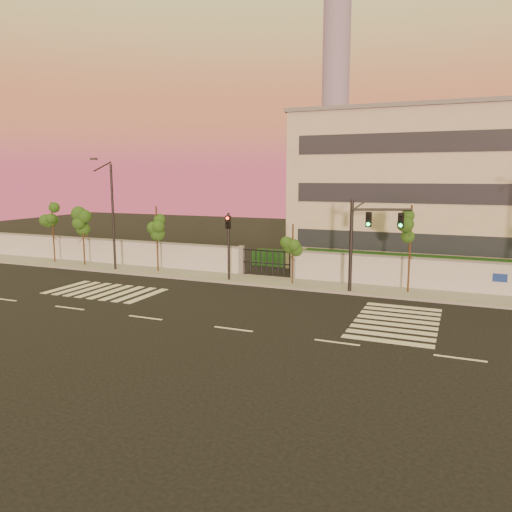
{
  "coord_description": "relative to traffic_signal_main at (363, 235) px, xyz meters",
  "views": [
    {
      "loc": [
        9.8,
        -20.66,
        7.19
      ],
      "look_at": [
        -1.35,
        6.0,
        2.56
      ],
      "focal_mm": 35.0,
      "sensor_mm": 36.0,
      "label": 1
    }
  ],
  "objects": [
    {
      "name": "traffic_signal_main",
      "position": [
        0.0,
        0.0,
        0.0
      ],
      "size": [
        3.59,
        1.35,
        5.8
      ],
      "rotation": [
        0.0,
        0.0,
        0.35
      ],
      "color": "black",
      "rests_on": "ground"
    },
    {
      "name": "sidewalk",
      "position": [
        -4.23,
        1.0,
        -3.59
      ],
      "size": [
        60.0,
        3.0,
        0.15
      ],
      "primitive_type": "cube",
      "color": "gray",
      "rests_on": "ground"
    },
    {
      "name": "street_tree_c",
      "position": [
        -15.43,
        1.01,
        0.01
      ],
      "size": [
        1.54,
        1.22,
        5.0
      ],
      "color": "#382314",
      "rests_on": "ground"
    },
    {
      "name": "street_tree_e",
      "position": [
        2.67,
        1.09,
        0.36
      ],
      "size": [
        1.5,
        1.19,
        5.48
      ],
      "color": "#382314",
      "rests_on": "ground"
    },
    {
      "name": "distant_skyscraper",
      "position": [
        -69.23,
        270.5,
        58.32
      ],
      "size": [
        16.0,
        16.0,
        118.0
      ],
      "color": "slate",
      "rests_on": "ground"
    },
    {
      "name": "road_markings",
      "position": [
        -5.81,
        -5.74,
        -3.66
      ],
      "size": [
        57.0,
        7.62,
        0.02
      ],
      "color": "silver",
      "rests_on": "ground"
    },
    {
      "name": "street_tree_a",
      "position": [
        -25.7,
        1.18,
        0.07
      ],
      "size": [
        1.42,
        1.13,
        5.09
      ],
      "color": "#382314",
      "rests_on": "ground"
    },
    {
      "name": "hedge_row",
      "position": [
        -3.07,
        5.24,
        -2.85
      ],
      "size": [
        41.0,
        4.25,
        1.8
      ],
      "color": "#163710",
      "rests_on": "ground"
    },
    {
      "name": "institutional_building",
      "position": [
        4.77,
        12.49,
        2.49
      ],
      "size": [
        24.4,
        12.4,
        12.25
      ],
      "color": "#BCB79F",
      "rests_on": "ground"
    },
    {
      "name": "traffic_signal_secondary",
      "position": [
        -9.16,
        0.19,
        -0.66
      ],
      "size": [
        0.37,
        0.35,
        4.75
      ],
      "rotation": [
        0.0,
        0.0,
        -0.26
      ],
      "color": "black",
      "rests_on": "ground"
    },
    {
      "name": "street_tree_b",
      "position": [
        -22.45,
        1.07,
        -0.26
      ],
      "size": [
        1.52,
        1.21,
        4.63
      ],
      "color": "#382314",
      "rests_on": "ground"
    },
    {
      "name": "perimeter_wall",
      "position": [
        -4.13,
        2.5,
        -2.6
      ],
      "size": [
        60.0,
        0.36,
        2.2
      ],
      "color": "#B9BCC1",
      "rests_on": "ground"
    },
    {
      "name": "ground",
      "position": [
        -4.23,
        -9.5,
        -3.67
      ],
      "size": [
        120.0,
        120.0,
        0.0
      ],
      "primitive_type": "plane",
      "color": "black",
      "rests_on": "ground"
    },
    {
      "name": "street_tree_d",
      "position": [
        -4.69,
        0.7,
        -0.65
      ],
      "size": [
        1.3,
        1.03,
        4.11
      ],
      "color": "#382314",
      "rests_on": "ground"
    },
    {
      "name": "streetlight_west",
      "position": [
        -18.9,
        0.19,
        0.91
      ],
      "size": [
        0.51,
        2.04,
        8.48
      ],
      "color": "black",
      "rests_on": "ground"
    }
  ]
}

